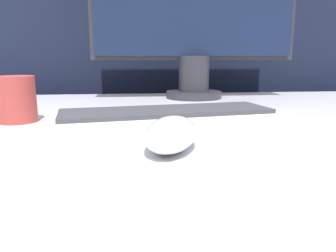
{
  "coord_description": "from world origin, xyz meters",
  "views": [
    {
      "loc": [
        0.01,
        -0.59,
        0.84
      ],
      "look_at": [
        0.06,
        -0.13,
        0.75
      ],
      "focal_mm": 35.0,
      "sensor_mm": 36.0,
      "label": 1
    }
  ],
  "objects": [
    {
      "name": "mug",
      "position": [
        -0.21,
        0.05,
        0.77
      ],
      "size": [
        0.07,
        0.07,
        0.09
      ],
      "color": "#A33833",
      "rests_on": "desk"
    },
    {
      "name": "computer_mouse_near",
      "position": [
        0.06,
        -0.17,
        0.74
      ],
      "size": [
        0.1,
        0.14,
        0.04
      ],
      "rotation": [
        0.0,
        0.0,
        -0.31
      ],
      "color": "white",
      "rests_on": "desk"
    },
    {
      "name": "partition_panel",
      "position": [
        0.0,
        0.65,
        0.54
      ],
      "size": [
        5.0,
        0.03,
        1.07
      ],
      "color": "black",
      "rests_on": "ground_plane"
    },
    {
      "name": "keyboard",
      "position": [
        0.07,
        0.02,
        0.73
      ],
      "size": [
        0.43,
        0.19,
        0.02
      ],
      "rotation": [
        0.0,
        0.0,
        0.16
      ],
      "color": "white",
      "rests_on": "desk"
    }
  ]
}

